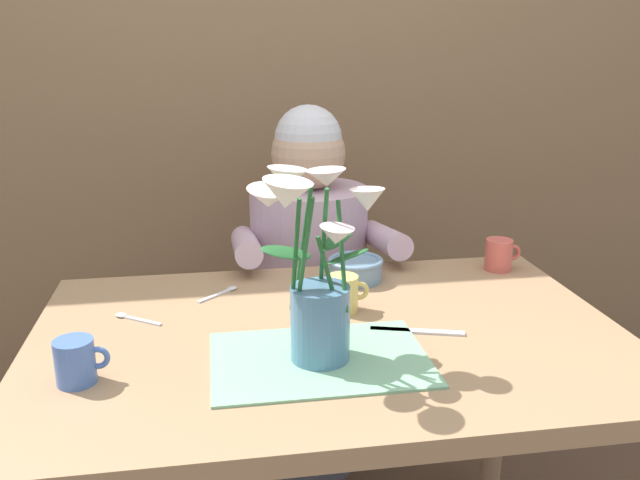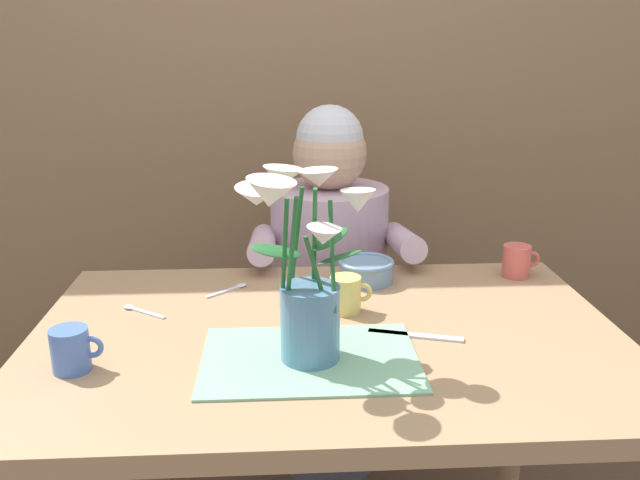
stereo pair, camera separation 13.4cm
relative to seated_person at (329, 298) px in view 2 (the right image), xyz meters
name	(u,v)px [view 2 (the right image)]	position (x,y,z in m)	size (l,w,h in m)	color
wood_panel_backdrop	(306,57)	(-0.05, 0.43, 0.69)	(4.00, 0.10, 2.50)	brown
dining_table	(327,375)	(-0.05, -0.62, 0.08)	(1.20, 0.80, 0.74)	#9E7A56
seated_person	(329,298)	(0.00, 0.00, 0.00)	(0.45, 0.47, 1.14)	#4C4C56
striped_placemat	(310,359)	(-0.09, -0.74, 0.18)	(0.40, 0.28, 0.01)	#7AB289
flower_vase	(305,273)	(-0.10, -0.74, 0.35)	(0.26, 0.27, 0.36)	teal
ceramic_bowl	(366,270)	(0.07, -0.33, 0.21)	(0.14, 0.14, 0.06)	#6689A8
dinner_knife	(415,336)	(0.13, -0.65, 0.18)	(0.19, 0.02, 0.01)	silver
tea_cup	(71,350)	(-0.51, -0.75, 0.22)	(0.09, 0.07, 0.08)	#476BB7
coffee_cup	(517,261)	(0.45, -0.32, 0.22)	(0.09, 0.07, 0.08)	#CC564C
ceramic_mug	(346,294)	(0.00, -0.51, 0.22)	(0.09, 0.07, 0.08)	#E5C666
spoon_0	(138,310)	(-0.45, -0.49, 0.18)	(0.11, 0.08, 0.01)	silver
spoon_1	(233,288)	(-0.26, -0.37, 0.18)	(0.10, 0.09, 0.01)	silver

